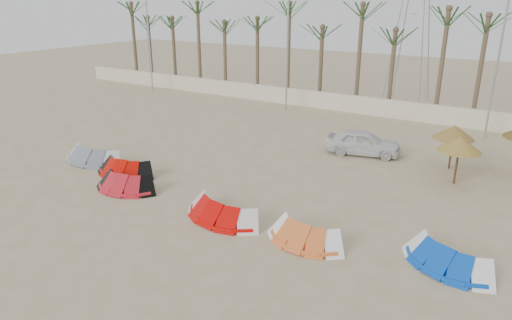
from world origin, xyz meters
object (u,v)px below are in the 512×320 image
Objects in this scene: kite_blue at (449,253)px; parasol_mid at (460,144)px; kite_red_mid at (130,180)px; parasol_left at (454,132)px; kite_grey at (97,153)px; kite_orange at (308,231)px; car at (363,142)px; kite_red_right at (226,207)px; kite_red_left at (129,166)px.

kite_blue is 1.49× the size of parasol_mid.
parasol_left is (11.86, 10.47, 1.53)m from kite_red_mid.
parasol_left is (16.26, 8.65, 1.52)m from kite_grey.
car is (-1.61, 10.26, 0.27)m from kite_orange.
kite_grey is 4.76m from kite_red_mid.
car is (-4.53, -0.18, -1.26)m from parasol_left.
kite_red_right is at bearing 179.71° from kite_orange.
kite_red_mid is at bearing -179.86° from kite_orange.
kite_orange is at bearing -112.41° from parasol_mid.
kite_orange is 1.31× the size of parasol_left.
kite_red_right and kite_orange have the same top height.
kite_blue is at bearing 4.52° from kite_red_mid.
parasol_left reaches higher than car.
parasol_left is at bearing 34.40° from kite_red_left.
kite_red_left is 0.94× the size of kite_blue.
parasol_left is 4.70m from car.
kite_blue is at bearing -80.08° from parasol_left.
kite_orange is 0.74× the size of car.
kite_grey and kite_red_right have the same top height.
kite_red_right is 0.92× the size of car.
parasol_left is at bearing 74.42° from kite_orange.
kite_red_mid is (1.47, -1.34, -0.00)m from kite_red_left.
kite_grey is 1.07× the size of kite_blue.
kite_orange is (3.61, -0.02, -0.00)m from kite_red_right.
kite_red_left is 14.98m from kite_blue.
parasol_left is 0.57× the size of car.
kite_red_left is 1.41× the size of parasol_left.
car reaches higher than kite_grey.
kite_grey is at bearing -151.98° from parasol_left.
kite_blue is at bearing -1.05° from kite_red_left.
kite_red_mid is at bearing -175.48° from kite_blue.
kite_red_mid is at bearing -22.44° from kite_grey.
parasol_mid is 5.56m from car.
kite_red_left and kite_orange have the same top height.
kite_red_mid is 8.94m from kite_orange.
parasol_mid is at bearing -122.84° from car.
kite_grey and kite_red_mid have the same top height.
kite_grey is at bearing 169.65° from kite_red_right.
car is at bearing -177.70° from parasol_left.
kite_red_left is (2.93, -0.48, -0.00)m from kite_grey.
kite_red_right is at bearing -10.82° from kite_red_left.
kite_orange is at bearing -0.29° from kite_red_right.
parasol_mid is (13.91, 7.15, 1.53)m from kite_red_left.
kite_red_left is at bearing 137.69° from kite_red_mid.
kite_red_mid is 13.54m from kite_blue.
parasol_mid reaches higher than kite_blue.
parasol_left is (2.91, 10.45, 1.53)m from kite_orange.
kite_blue is at bearing 12.91° from kite_orange.
kite_red_mid is 15.89m from parasol_left.
kite_grey is at bearing 170.76° from kite_red_left.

